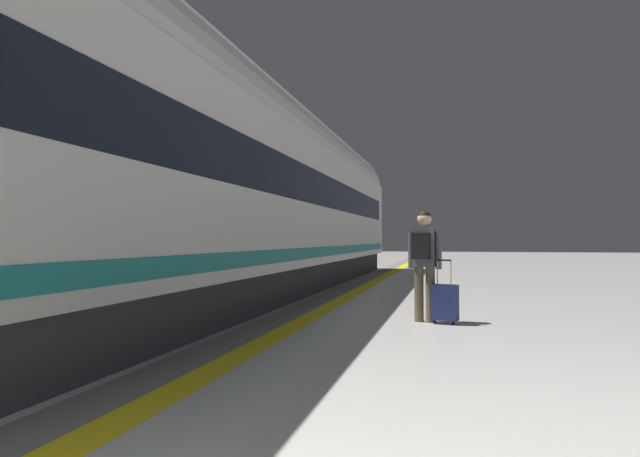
# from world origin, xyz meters

# --- Properties ---
(safety_line_strip) EXTENTS (0.36, 80.00, 0.01)m
(safety_line_strip) POSITION_xyz_m (-0.58, 10.00, 0.00)
(safety_line_strip) COLOR yellow
(safety_line_strip) RESTS_ON ground
(tactile_edge_band) EXTENTS (0.72, 80.00, 0.01)m
(tactile_edge_band) POSITION_xyz_m (-0.96, 10.00, 0.00)
(tactile_edge_band) COLOR slate
(tactile_edge_band) RESTS_ON ground
(high_speed_train) EXTENTS (2.94, 35.05, 4.97)m
(high_speed_train) POSITION_xyz_m (-2.79, 8.27, 2.51)
(high_speed_train) COLOR #38383D
(high_speed_train) RESTS_ON ground
(passenger_near) EXTENTS (0.53, 0.41, 1.76)m
(passenger_near) POSITION_xyz_m (1.31, 8.63, 1.04)
(passenger_near) COLOR brown
(passenger_near) RESTS_ON ground
(suitcase_near) EXTENTS (0.42, 0.32, 1.00)m
(suitcase_near) POSITION_xyz_m (1.64, 8.49, 0.33)
(suitcase_near) COLOR #19234C
(suitcase_near) RESTS_ON ground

